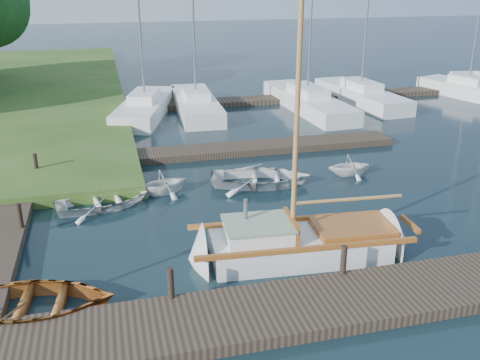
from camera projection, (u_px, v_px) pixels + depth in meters
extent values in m
plane|color=black|center=(240.00, 213.00, 18.29)|extent=(160.00, 160.00, 0.00)
cube|color=#2E211C|center=(302.00, 308.00, 12.81)|extent=(18.00, 2.20, 0.30)
cube|color=#2E211C|center=(247.00, 148.00, 24.58)|extent=(14.00, 1.60, 0.30)
cube|color=#2E211C|center=(327.00, 96.00, 35.01)|extent=(30.00, 1.60, 0.30)
cylinder|color=black|center=(171.00, 283.00, 12.83)|extent=(0.16, 0.16, 0.80)
cylinder|color=black|center=(344.00, 260.00, 13.87)|extent=(0.16, 0.16, 0.80)
cylinder|color=black|center=(20.00, 215.00, 16.42)|extent=(0.16, 0.16, 0.80)
cylinder|color=black|center=(36.00, 163.00, 20.94)|extent=(0.16, 0.16, 0.80)
cube|color=white|center=(298.00, 249.00, 15.38)|extent=(5.13, 2.35, 0.90)
cone|color=white|center=(397.00, 240.00, 15.89)|extent=(1.44, 2.05, 1.96)
cone|color=white|center=(196.00, 258.00, 14.89)|extent=(1.14, 2.03, 1.96)
cube|color=brown|center=(290.00, 219.00, 16.06)|extent=(6.19, 0.56, 0.14)
cube|color=brown|center=(309.00, 249.00, 14.34)|extent=(6.19, 0.56, 0.14)
cube|color=brown|center=(410.00, 224.00, 15.77)|extent=(0.20, 1.11, 0.14)
cube|color=white|center=(258.00, 232.00, 14.94)|extent=(1.89, 1.52, 0.44)
cube|color=#8CA585|center=(258.00, 224.00, 14.85)|extent=(2.00, 1.63, 0.08)
cube|color=brown|center=(291.00, 226.00, 15.07)|extent=(0.22, 1.40, 0.60)
cylinder|color=slate|center=(246.00, 209.00, 14.96)|extent=(0.12, 0.12, 0.60)
cube|color=brown|center=(352.00, 228.00, 15.45)|extent=(2.30, 1.65, 0.20)
cylinder|color=olive|center=(298.00, 89.00, 13.68)|extent=(0.14, 0.14, 8.40)
cylinder|color=olive|center=(348.00, 200.00, 15.09)|extent=(3.20, 0.33, 0.10)
imported|color=brown|center=(32.00, 299.00, 12.73)|extent=(4.18, 3.23, 0.80)
imported|color=white|center=(103.00, 198.00, 18.62)|extent=(3.58, 2.84, 0.67)
imported|color=white|center=(163.00, 180.00, 19.72)|extent=(2.33, 2.14, 1.02)
imported|color=white|center=(261.00, 175.00, 20.59)|extent=(4.39, 3.59, 0.80)
imported|color=white|center=(350.00, 163.00, 21.57)|extent=(1.89, 1.64, 0.98)
cube|color=white|center=(145.00, 108.00, 30.76)|extent=(4.45, 8.48, 0.90)
cube|color=white|center=(144.00, 96.00, 30.50)|extent=(2.16, 3.15, 0.50)
cylinder|color=slate|center=(138.00, 4.00, 28.70)|extent=(0.12, 0.12, 10.51)
cube|color=white|center=(196.00, 105.00, 31.47)|extent=(2.57, 8.36, 0.90)
cube|color=white|center=(196.00, 93.00, 31.22)|extent=(1.53, 2.95, 0.50)
cylinder|color=slate|center=(193.00, 6.00, 29.47)|extent=(0.12, 0.12, 10.23)
cube|color=white|center=(307.00, 102.00, 32.21)|extent=(2.67, 9.80, 0.90)
cube|color=white|center=(308.00, 90.00, 31.95)|extent=(1.56, 3.46, 0.50)
cube|color=white|center=(360.00, 96.00, 33.79)|extent=(2.86, 8.65, 0.90)
cube|color=white|center=(361.00, 85.00, 33.54)|extent=(1.63, 3.08, 0.50)
cylinder|color=slate|center=(368.00, 2.00, 31.77)|extent=(0.12, 0.12, 10.35)
cube|color=white|center=(468.00, 90.00, 35.44)|extent=(3.98, 7.15, 0.90)
cube|color=white|center=(469.00, 80.00, 35.19)|extent=(2.00, 2.67, 0.50)
cylinder|color=slate|center=(479.00, 15.00, 33.72)|extent=(0.12, 0.12, 8.66)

